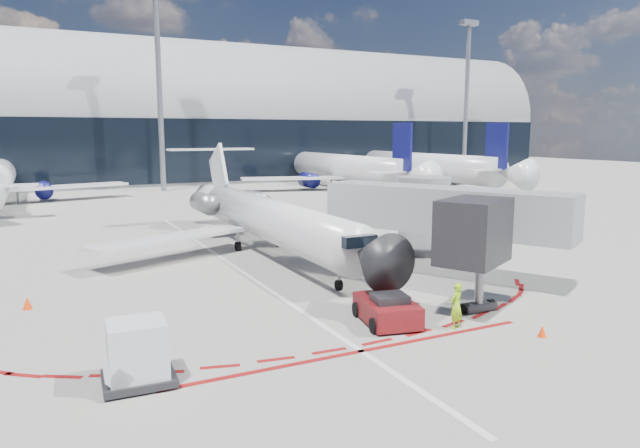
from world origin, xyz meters
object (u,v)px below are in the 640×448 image
regional_jet (265,217)px  ramp_worker (456,306)px  pushback_tug (387,309)px  uld_container (138,354)px

regional_jet → ramp_worker: size_ratio=14.73×
regional_jet → pushback_tug: (-0.53, -14.88, -1.70)m
uld_container → ramp_worker: bearing=1.4°
pushback_tug → uld_container: size_ratio=2.26×
regional_jet → pushback_tug: bearing=-92.0°
ramp_worker → uld_container: 11.86m
ramp_worker → pushback_tug: bearing=-57.7°
uld_container → pushback_tug: bearing=11.1°
pushback_tug → ramp_worker: bearing=-28.8°
ramp_worker → uld_container: uld_container is taller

